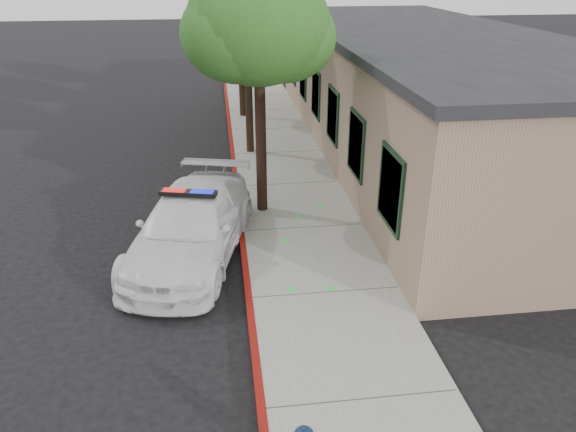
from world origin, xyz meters
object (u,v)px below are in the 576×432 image
Objects in this scene: clapboard_building at (420,92)px; street_tree_far at (240,8)px; street_tree_near at (259,30)px; police_car at (191,226)px; street_tree_mid at (247,18)px.

clapboard_building is 8.26m from street_tree_far.
street_tree_far is (0.02, 9.94, -0.27)m from street_tree_near.
police_car is 12.74m from street_tree_far.
street_tree_near reaches higher than police_car.
street_tree_mid reaches higher than police_car.
street_tree_mid reaches higher than clapboard_building.
street_tree_mid is 4.90m from street_tree_far.
police_car is 8.31m from street_tree_mid.
police_car is 0.97× the size of street_tree_far.
police_car is at bearing -104.38° from street_tree_mid.
street_tree_far reaches higher than clapboard_building.
street_tree_mid is (-5.98, 0.29, 2.51)m from clapboard_building.
clapboard_building is at bearing 38.45° from street_tree_near.
clapboard_building is at bearing -2.77° from street_tree_mid.
clapboard_building is 6.49m from street_tree_mid.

